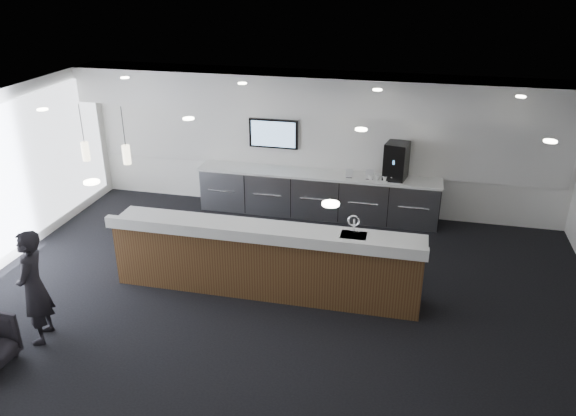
# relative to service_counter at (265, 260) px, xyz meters

# --- Properties ---
(ground) EXTENTS (10.00, 10.00, 0.00)m
(ground) POSITION_rel_service_counter_xyz_m (0.27, -0.50, -0.58)
(ground) COLOR black
(ground) RESTS_ON ground
(ceiling) EXTENTS (10.00, 8.00, 0.02)m
(ceiling) POSITION_rel_service_counter_xyz_m (0.27, -0.50, 2.42)
(ceiling) COLOR black
(ceiling) RESTS_ON back_wall
(back_wall) EXTENTS (10.00, 0.02, 3.00)m
(back_wall) POSITION_rel_service_counter_xyz_m (0.27, 3.50, 0.92)
(back_wall) COLOR white
(back_wall) RESTS_ON ground
(soffit_bulkhead) EXTENTS (10.00, 0.90, 0.70)m
(soffit_bulkhead) POSITION_rel_service_counter_xyz_m (0.27, 3.05, 2.07)
(soffit_bulkhead) COLOR silver
(soffit_bulkhead) RESTS_ON back_wall
(alcove_panel) EXTENTS (9.80, 0.06, 1.40)m
(alcove_panel) POSITION_rel_service_counter_xyz_m (0.27, 3.47, 1.02)
(alcove_panel) COLOR silver
(alcove_panel) RESTS_ON back_wall
(back_credenza) EXTENTS (5.06, 0.66, 0.95)m
(back_credenza) POSITION_rel_service_counter_xyz_m (0.27, 3.14, -0.10)
(back_credenza) COLOR gray
(back_credenza) RESTS_ON ground
(wall_tv) EXTENTS (1.05, 0.08, 0.62)m
(wall_tv) POSITION_rel_service_counter_xyz_m (-0.73, 3.40, 1.07)
(wall_tv) COLOR black
(wall_tv) RESTS_ON back_wall
(pendant_left) EXTENTS (0.12, 0.12, 0.30)m
(pendant_left) POSITION_rel_service_counter_xyz_m (-2.13, 0.30, 1.67)
(pendant_left) COLOR beige
(pendant_left) RESTS_ON ceiling
(pendant_right) EXTENTS (0.12, 0.12, 0.30)m
(pendant_right) POSITION_rel_service_counter_xyz_m (-2.83, 0.30, 1.67)
(pendant_right) COLOR beige
(pendant_right) RESTS_ON ceiling
(ceiling_can_lights) EXTENTS (7.00, 5.00, 0.02)m
(ceiling_can_lights) POSITION_rel_service_counter_xyz_m (0.27, -0.50, 2.39)
(ceiling_can_lights) COLOR white
(ceiling_can_lights) RESTS_ON ceiling
(service_counter) EXTENTS (5.02, 0.85, 1.49)m
(service_counter) POSITION_rel_service_counter_xyz_m (0.00, 0.00, 0.00)
(service_counter) COLOR #472B17
(service_counter) RESTS_ON ground
(coffee_machine) EXTENTS (0.51, 0.60, 0.74)m
(coffee_machine) POSITION_rel_service_counter_xyz_m (1.85, 3.20, 0.74)
(coffee_machine) COLOR black
(coffee_machine) RESTS_ON back_credenza
(info_sign_left) EXTENTS (0.14, 0.04, 0.19)m
(info_sign_left) POSITION_rel_service_counter_xyz_m (0.94, 3.02, 0.47)
(info_sign_left) COLOR silver
(info_sign_left) RESTS_ON back_credenza
(info_sign_right) EXTENTS (0.16, 0.03, 0.21)m
(info_sign_right) POSITION_rel_service_counter_xyz_m (1.35, 3.02, 0.48)
(info_sign_right) COLOR silver
(info_sign_right) RESTS_ON back_credenza
(lounge_guest) EXTENTS (0.56, 0.71, 1.69)m
(lounge_guest) POSITION_rel_service_counter_xyz_m (-2.79, -1.95, 0.27)
(lounge_guest) COLOR black
(lounge_guest) RESTS_ON ground
(cup_0) EXTENTS (0.11, 0.11, 0.10)m
(cup_0) POSITION_rel_service_counter_xyz_m (1.80, 3.02, 0.42)
(cup_0) COLOR white
(cup_0) RESTS_ON back_credenza
(cup_1) EXTENTS (0.15, 0.15, 0.10)m
(cup_1) POSITION_rel_service_counter_xyz_m (1.66, 3.02, 0.42)
(cup_1) COLOR white
(cup_1) RESTS_ON back_credenza
(cup_2) EXTENTS (0.13, 0.13, 0.10)m
(cup_2) POSITION_rel_service_counter_xyz_m (1.52, 3.02, 0.42)
(cup_2) COLOR white
(cup_2) RESTS_ON back_credenza
(cup_3) EXTENTS (0.14, 0.14, 0.10)m
(cup_3) POSITION_rel_service_counter_xyz_m (1.38, 3.02, 0.42)
(cup_3) COLOR white
(cup_3) RESTS_ON back_credenza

